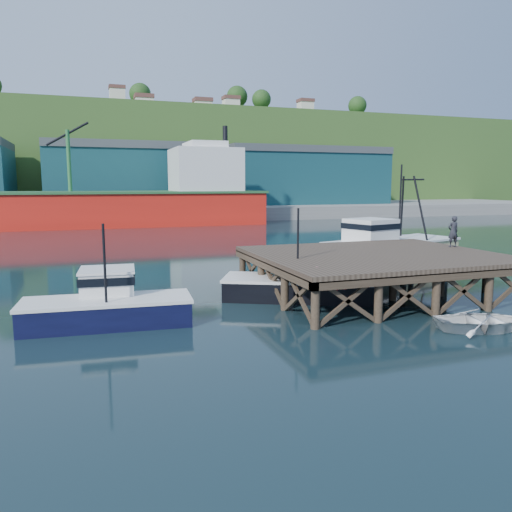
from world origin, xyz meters
name	(u,v)px	position (x,y,z in m)	size (l,w,h in m)	color
ground	(276,302)	(0.00, 0.00, 0.00)	(300.00, 300.00, 0.00)	black
wharf	(378,257)	(5.50, -0.19, 1.94)	(12.00, 10.00, 2.62)	brown
far_quay	(133,210)	(0.00, 70.00, 1.00)	(160.00, 40.00, 2.00)	gray
warehouse_mid	(135,179)	(0.00, 65.00, 6.50)	(28.00, 16.00, 9.00)	#18484F
warehouse_right	(298,179)	(30.00, 65.00, 6.50)	(30.00, 16.00, 9.00)	#18484F
cargo_ship	(83,202)	(-8.46, 48.00, 3.31)	(55.50, 10.00, 13.75)	red
hillside	(119,160)	(0.00, 100.00, 11.00)	(220.00, 50.00, 22.00)	#2D511E
boat_navy	(107,303)	(-7.83, -1.21, 0.83)	(6.81, 3.84, 4.15)	black
boat_black	(299,281)	(1.41, 0.52, 0.83)	(7.73, 6.47, 4.51)	black
trawler	(390,245)	(11.47, 7.58, 1.43)	(10.99, 6.40, 6.95)	#C6BE80
dinghy	(483,321)	(5.86, -7.00, 0.38)	(2.59, 3.63, 0.75)	white
dockworker	(453,232)	(10.90, 0.74, 3.00)	(0.64, 0.42, 1.74)	black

